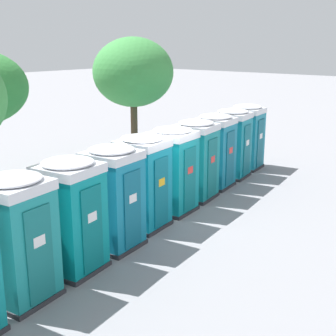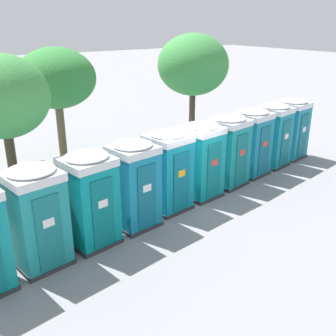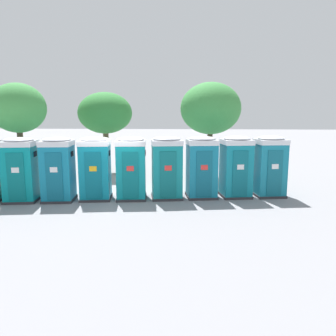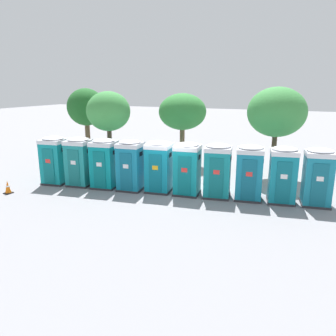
{
  "view_description": "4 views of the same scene",
  "coord_description": "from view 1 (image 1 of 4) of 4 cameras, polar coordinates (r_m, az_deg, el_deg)",
  "views": [
    {
      "loc": [
        -9.46,
        -8.43,
        4.88
      ],
      "look_at": [
        0.52,
        -0.17,
        1.38
      ],
      "focal_mm": 50.0,
      "sensor_mm": 36.0,
      "label": 1
    },
    {
      "loc": [
        -7.18,
        -9.51,
        5.64
      ],
      "look_at": [
        -0.73,
        -0.35,
        1.38
      ],
      "focal_mm": 42.0,
      "sensor_mm": 36.0,
      "label": 2
    },
    {
      "loc": [
        3.13,
        -13.08,
        3.46
      ],
      "look_at": [
        2.23,
        0.08,
        1.25
      ],
      "focal_mm": 35.0,
      "sensor_mm": 36.0,
      "label": 3
    },
    {
      "loc": [
        5.96,
        -14.42,
        5.13
      ],
      "look_at": [
        -0.2,
        -0.28,
        1.24
      ],
      "focal_mm": 35.0,
      "sensor_mm": 36.0,
      "label": 4
    }
  ],
  "objects": [
    {
      "name": "portapotty_6",
      "position": [
        14.85,
        3.41,
        1.09
      ],
      "size": [
        1.41,
        1.39,
        2.54
      ],
      "color": "#2D2D33",
      "rests_on": "ground"
    },
    {
      "name": "portapotty_2",
      "position": [
        10.31,
        -11.75,
        -5.62
      ],
      "size": [
        1.39,
        1.37,
        2.54
      ],
      "color": "#2D2D33",
      "rests_on": "ground"
    },
    {
      "name": "portapotty_4",
      "position": [
        12.49,
        -3.06,
        -1.62
      ],
      "size": [
        1.36,
        1.35,
        2.54
      ],
      "color": "#2D2D33",
      "rests_on": "ground"
    },
    {
      "name": "street_tree_2",
      "position": [
        18.95,
        -4.27,
        11.52
      ],
      "size": [
        3.2,
        3.2,
        5.08
      ],
      "color": "#4C3826",
      "rests_on": "ground"
    },
    {
      "name": "portapotty_8",
      "position": [
        17.4,
        7.84,
        3.06
      ],
      "size": [
        1.37,
        1.38,
        2.54
      ],
      "color": "#2D2D33",
      "rests_on": "ground"
    },
    {
      "name": "portapotty_3",
      "position": [
        11.32,
        -6.7,
        -3.5
      ],
      "size": [
        1.32,
        1.33,
        2.54
      ],
      "color": "#2D2D33",
      "rests_on": "ground"
    },
    {
      "name": "portapotty_9",
      "position": [
        18.71,
        9.55,
        3.84
      ],
      "size": [
        1.35,
        1.36,
        2.54
      ],
      "color": "#2D2D33",
      "rests_on": "ground"
    },
    {
      "name": "portapotty_5",
      "position": [
        13.63,
        0.58,
        -0.17
      ],
      "size": [
        1.32,
        1.33,
        2.54
      ],
      "color": "#2D2D33",
      "rests_on": "ground"
    },
    {
      "name": "portapotty_1",
      "position": [
        9.41,
        -17.89,
        -8.11
      ],
      "size": [
        1.36,
        1.36,
        2.54
      ],
      "color": "#2D2D33",
      "rests_on": "ground"
    },
    {
      "name": "ground_plane",
      "position": [
        13.58,
        -1.95,
        -5.94
      ],
      "size": [
        120.0,
        120.0,
        0.0
      ],
      "primitive_type": "plane",
      "color": "gray"
    },
    {
      "name": "portapotty_7",
      "position": [
        16.12,
        5.73,
        2.16
      ],
      "size": [
        1.38,
        1.37,
        2.54
      ],
      "color": "#2D2D33",
      "rests_on": "ground"
    }
  ]
}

